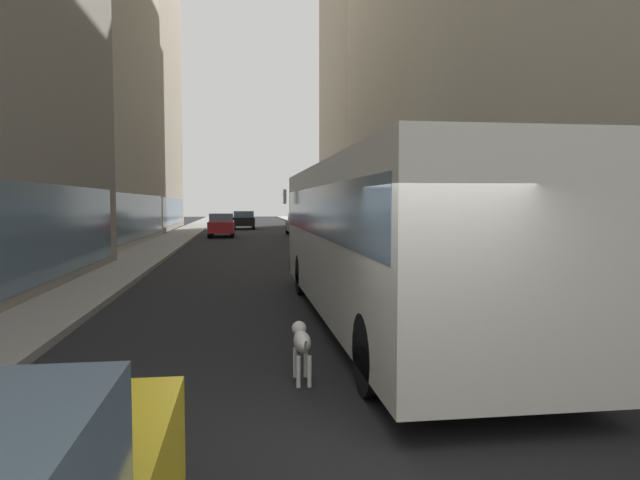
{
  "coord_description": "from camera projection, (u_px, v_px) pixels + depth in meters",
  "views": [
    {
      "loc": [
        -1.48,
        -5.14,
        2.31
      ],
      "look_at": [
        0.48,
        8.84,
        1.4
      ],
      "focal_mm": 31.84,
      "sensor_mm": 36.0,
      "label": 1
    }
  ],
  "objects": [
    {
      "name": "building_left_far",
      "position": [
        117.0,
        53.0,
        48.63
      ],
      "size": [
        8.89,
        20.38,
        30.4
      ],
      "color": "#A0937F",
      "rests_on": "ground"
    },
    {
      "name": "car_black_suv",
      "position": [
        244.0,
        220.0,
        51.23
      ],
      "size": [
        1.91,
        4.42,
        1.62
      ],
      "color": "black",
      "rests_on": "ground"
    },
    {
      "name": "car_red_coupe",
      "position": [
        222.0,
        225.0,
        39.41
      ],
      "size": [
        1.71,
        4.46,
        1.62
      ],
      "color": "red",
      "rests_on": "ground"
    },
    {
      "name": "car_silver_sedan",
      "position": [
        309.0,
        227.0,
        35.63
      ],
      "size": [
        1.71,
        4.15,
        1.62
      ],
      "color": "#B7BABF",
      "rests_on": "ground"
    },
    {
      "name": "traffic_light_near",
      "position": [
        607.0,
        196.0,
        9.94
      ],
      "size": [
        0.24,
        0.4,
        3.4
      ],
      "color": "black",
      "rests_on": "sidewalk_right"
    },
    {
      "name": "car_grey_wagon",
      "position": [
        301.0,
        224.0,
        40.6
      ],
      "size": [
        1.87,
        4.65,
        1.62
      ],
      "color": "slate",
      "rests_on": "ground"
    },
    {
      "name": "transit_bus",
      "position": [
        380.0,
        231.0,
        10.99
      ],
      "size": [
        2.78,
        11.53,
        3.05
      ],
      "color": "silver",
      "rests_on": "ground"
    },
    {
      "name": "sidewalk_right",
      "position": [
        341.0,
        234.0,
        40.81
      ],
      "size": [
        2.4,
        110.0,
        0.15
      ],
      "primitive_type": "cube",
      "color": "#ADA89E",
      "rests_on": "ground"
    },
    {
      "name": "car_white_van",
      "position": [
        333.0,
        235.0,
        26.44
      ],
      "size": [
        1.9,
        4.51,
        1.62
      ],
      "color": "silver",
      "rests_on": "ground"
    },
    {
      "name": "sidewalk_left",
      "position": [
        179.0,
        236.0,
        39.23
      ],
      "size": [
        2.4,
        110.0,
        0.15
      ],
      "primitive_type": "cube",
      "color": "gray",
      "rests_on": "ground"
    },
    {
      "name": "building_right_far",
      "position": [
        376.0,
        66.0,
        55.71
      ],
      "size": [
        8.74,
        19.33,
        31.61
      ],
      "color": "#A0937F",
      "rests_on": "ground"
    },
    {
      "name": "ground_plane",
      "position": [
        262.0,
        236.0,
        40.02
      ],
      "size": [
        120.0,
        120.0,
        0.0
      ],
      "primitive_type": "plane",
      "color": "black"
    },
    {
      "name": "building_right_mid",
      "position": [
        454.0,
        57.0,
        35.62
      ],
      "size": [
        10.39,
        17.14,
        23.07
      ],
      "color": "#B2A893",
      "rests_on": "ground"
    },
    {
      "name": "dalmatian_dog",
      "position": [
        301.0,
        342.0,
        7.38
      ],
      "size": [
        0.22,
        0.96,
        0.72
      ],
      "color": "white",
      "rests_on": "ground"
    }
  ]
}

